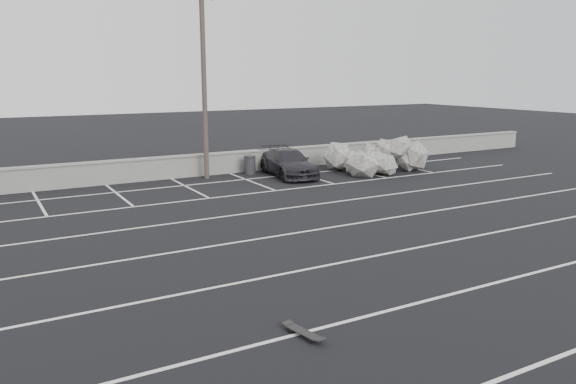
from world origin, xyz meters
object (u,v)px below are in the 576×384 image
utility_pole (204,84)px  trash_bin (250,165)px  riprap_pile (375,161)px  car_right (288,163)px  skateboard (303,332)px

utility_pole → trash_bin: (2.27, -0.01, -3.95)m
trash_bin → riprap_pile: bearing=-23.9°
car_right → utility_pole: 5.44m
trash_bin → riprap_pile: riprap_pile is taller
riprap_pile → skateboard: riprap_pile is taller
trash_bin → skateboard: size_ratio=1.07×
skateboard → car_right: bearing=49.9°
riprap_pile → skateboard: size_ratio=5.94×
car_right → skateboard: bearing=-110.4°
car_right → skateboard: car_right is taller
utility_pole → riprap_pile: (8.02, -2.56, -3.85)m
skateboard → riprap_pile: bearing=36.2°
riprap_pile → skateboard: bearing=-132.2°
utility_pole → riprap_pile: bearing=-17.7°
riprap_pile → trash_bin: bearing=156.1°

